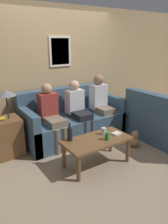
{
  "coord_description": "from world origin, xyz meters",
  "views": [
    {
      "loc": [
        -2.16,
        -3.08,
        1.94
      ],
      "look_at": [
        -0.13,
        -0.05,
        0.72
      ],
      "focal_mm": 35.0,
      "sensor_mm": 36.0,
      "label": 1
    }
  ],
  "objects_px": {
    "teddy_bear": "(134,140)",
    "wine_bottle": "(70,134)",
    "coffee_table": "(97,143)",
    "person_left": "(51,114)",
    "person_right": "(101,102)",
    "couch_main": "(73,121)",
    "drinking_glass": "(104,131)",
    "couch_side": "(168,126)",
    "person_middle": "(78,108)"
  },
  "relations": [
    {
      "from": "teddy_bear",
      "to": "wine_bottle",
      "type": "bearing_deg",
      "value": 176.14
    },
    {
      "from": "coffee_table",
      "to": "person_left",
      "type": "relative_size",
      "value": 0.92
    },
    {
      "from": "person_right",
      "to": "couch_main",
      "type": "bearing_deg",
      "value": 165.03
    },
    {
      "from": "teddy_bear",
      "to": "drinking_glass",
      "type": "bearing_deg",
      "value": -178.64
    },
    {
      "from": "wine_bottle",
      "to": "teddy_bear",
      "type": "bearing_deg",
      "value": -3.86
    },
    {
      "from": "coffee_table",
      "to": "wine_bottle",
      "type": "relative_size",
      "value": 3.78
    },
    {
      "from": "couch_main",
      "to": "couch_side",
      "type": "distance_m",
      "value": 1.9
    },
    {
      "from": "person_right",
      "to": "teddy_bear",
      "type": "height_order",
      "value": "person_right"
    },
    {
      "from": "couch_main",
      "to": "drinking_glass",
      "type": "relative_size",
      "value": 18.41
    },
    {
      "from": "person_left",
      "to": "teddy_bear",
      "type": "xyz_separation_m",
      "value": [
        1.26,
        -0.9,
        -0.51
      ]
    },
    {
      "from": "couch_side",
      "to": "wine_bottle",
      "type": "distance_m",
      "value": 2.08
    },
    {
      "from": "couch_main",
      "to": "person_middle",
      "type": "xyz_separation_m",
      "value": [
        0.03,
        -0.16,
        0.31
      ]
    },
    {
      "from": "person_left",
      "to": "person_middle",
      "type": "distance_m",
      "value": 0.59
    },
    {
      "from": "person_right",
      "to": "wine_bottle",
      "type": "bearing_deg",
      "value": -146.92
    },
    {
      "from": "teddy_bear",
      "to": "person_middle",
      "type": "bearing_deg",
      "value": 126.84
    },
    {
      "from": "couch_side",
      "to": "person_left",
      "type": "distance_m",
      "value": 2.27
    },
    {
      "from": "couch_main",
      "to": "teddy_bear",
      "type": "relative_size",
      "value": 6.6
    },
    {
      "from": "couch_main",
      "to": "wine_bottle",
      "type": "xyz_separation_m",
      "value": [
        -0.63,
        -0.98,
        0.22
      ]
    },
    {
      "from": "wine_bottle",
      "to": "person_left",
      "type": "bearing_deg",
      "value": 84.22
    },
    {
      "from": "wine_bottle",
      "to": "person_right",
      "type": "distance_m",
      "value": 1.49
    },
    {
      "from": "wine_bottle",
      "to": "person_middle",
      "type": "bearing_deg",
      "value": 50.68
    },
    {
      "from": "wine_bottle",
      "to": "drinking_glass",
      "type": "height_order",
      "value": "wine_bottle"
    },
    {
      "from": "wine_bottle",
      "to": "drinking_glass",
      "type": "xyz_separation_m",
      "value": [
        0.58,
        -0.11,
        -0.05
      ]
    },
    {
      "from": "person_left",
      "to": "person_middle",
      "type": "relative_size",
      "value": 1.0
    },
    {
      "from": "person_middle",
      "to": "person_right",
      "type": "height_order",
      "value": "person_right"
    },
    {
      "from": "wine_bottle",
      "to": "person_right",
      "type": "height_order",
      "value": "person_right"
    },
    {
      "from": "couch_main",
      "to": "couch_side",
      "type": "bearing_deg",
      "value": -42.21
    },
    {
      "from": "person_left",
      "to": "person_middle",
      "type": "xyz_separation_m",
      "value": [
        0.59,
        0.01,
        0.0
      ]
    },
    {
      "from": "couch_side",
      "to": "person_left",
      "type": "bearing_deg",
      "value": 60.53
    },
    {
      "from": "person_left",
      "to": "teddy_bear",
      "type": "bearing_deg",
      "value": -35.35
    },
    {
      "from": "coffee_table",
      "to": "wine_bottle",
      "type": "distance_m",
      "value": 0.46
    },
    {
      "from": "person_right",
      "to": "couch_side",
      "type": "bearing_deg",
      "value": -54.43
    },
    {
      "from": "teddy_bear",
      "to": "couch_side",
      "type": "bearing_deg",
      "value": -16.88
    },
    {
      "from": "teddy_bear",
      "to": "person_right",
      "type": "bearing_deg",
      "value": 96.3
    },
    {
      "from": "couch_main",
      "to": "coffee_table",
      "type": "xyz_separation_m",
      "value": [
        -0.26,
        -1.17,
        0.05
      ]
    },
    {
      "from": "couch_side",
      "to": "person_right",
      "type": "height_order",
      "value": "person_right"
    },
    {
      "from": "person_left",
      "to": "teddy_bear",
      "type": "distance_m",
      "value": 1.63
    },
    {
      "from": "couch_main",
      "to": "coffee_table",
      "type": "distance_m",
      "value": 1.2
    },
    {
      "from": "coffee_table",
      "to": "drinking_glass",
      "type": "bearing_deg",
      "value": 23.55
    },
    {
      "from": "couch_main",
      "to": "person_middle",
      "type": "distance_m",
      "value": 0.35
    },
    {
      "from": "couch_main",
      "to": "person_right",
      "type": "height_order",
      "value": "person_right"
    },
    {
      "from": "wine_bottle",
      "to": "drinking_glass",
      "type": "distance_m",
      "value": 0.59
    },
    {
      "from": "person_left",
      "to": "person_right",
      "type": "bearing_deg",
      "value": 0.29
    },
    {
      "from": "coffee_table",
      "to": "teddy_bear",
      "type": "xyz_separation_m",
      "value": [
        0.97,
        0.11,
        -0.25
      ]
    },
    {
      "from": "couch_main",
      "to": "coffee_table",
      "type": "relative_size",
      "value": 1.93
    },
    {
      "from": "couch_side",
      "to": "person_right",
      "type": "bearing_deg",
      "value": 35.57
    },
    {
      "from": "person_left",
      "to": "couch_main",
      "type": "bearing_deg",
      "value": 17.05
    },
    {
      "from": "couch_main",
      "to": "person_middle",
      "type": "relative_size",
      "value": 1.77
    },
    {
      "from": "person_right",
      "to": "teddy_bear",
      "type": "distance_m",
      "value": 1.06
    },
    {
      "from": "couch_side",
      "to": "drinking_glass",
      "type": "bearing_deg",
      "value": 82.48
    }
  ]
}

